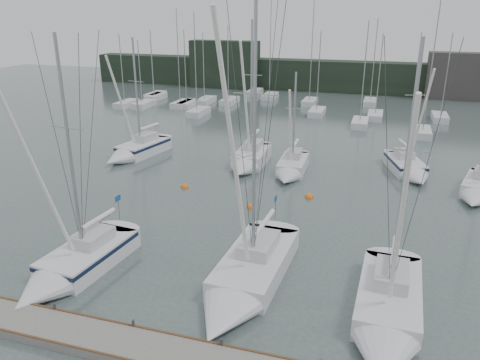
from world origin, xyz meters
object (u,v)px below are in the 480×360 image
Objects in this scene: sailboat_near_right at (387,321)px; sailboat_mid_e at (478,191)px; sailboat_mid_b at (248,161)px; buoy_a at (251,208)px; sailboat_mid_a at (134,151)px; buoy_b at (309,197)px; sailboat_near_center at (242,285)px; sailboat_mid_d at (409,169)px; sailboat_mid_c at (291,169)px; buoy_c at (185,187)px; sailboat_near_left at (70,269)px.

sailboat_mid_e is (6.22, 17.98, -0.00)m from sailboat_near_right.
sailboat_mid_b is 8.83m from buoy_a.
sailboat_mid_b reaches higher than buoy_a.
sailboat_mid_a is 18.06m from buoy_b.
sailboat_near_center is 19.47m from sailboat_mid_b.
sailboat_near_right reaches higher than buoy_a.
sailboat_mid_d is at bearing 16.52° from sailboat_mid_a.
sailboat_mid_d reaches higher than sailboat_mid_c.
buoy_c is at bearing -120.80° from sailboat_mid_b.
sailboat_near_center reaches higher than sailboat_near_left.
buoy_a is at bearing -101.73° from sailboat_mid_c.
sailboat_mid_d is at bearing 44.06° from buoy_a.
sailboat_near_right is at bearing -110.74° from sailboat_mid_d.
sailboat_near_left is 19.44× the size of buoy_b.
sailboat_mid_b is (-5.21, 18.76, 0.06)m from sailboat_near_center.
sailboat_mid_a reaches higher than sailboat_mid_d.
sailboat_mid_b is 19.52× the size of buoy_b.
sailboat_mid_e is (14.25, -0.69, 0.01)m from sailboat_mid_c.
buoy_b is (2.32, -4.45, -0.51)m from sailboat_mid_c.
sailboat_mid_a is 9.64m from buoy_c.
sailboat_near_left is 1.00× the size of sailboat_mid_b.
sailboat_near_center is at bearing 175.77° from sailboat_near_right.
sailboat_mid_d is (1.48, 21.58, 0.02)m from sailboat_near_right.
buoy_b is at bearing 60.97° from sailboat_near_left.
buoy_a is at bearing -20.75° from buoy_c.
sailboat_mid_c is at bearing 117.57° from buoy_b.
sailboat_near_center is at bearing -55.81° from buoy_c.
sailboat_near_right is 21.63m from sailboat_mid_d.
sailboat_mid_b is (3.74, 19.99, 0.03)m from sailboat_near_left.
buoy_a is (6.40, 11.59, -0.56)m from sailboat_near_left.
buoy_a is at bearing 66.35° from sailboat_near_left.
sailboat_near_right is 1.23× the size of sailboat_mid_e.
sailboat_mid_a is at bearing 142.86° from buoy_c.
sailboat_near_left is at bearing -176.19° from sailboat_near_right.
sailboat_near_center reaches higher than sailboat_mid_d.
sailboat_mid_e is at bearing 45.33° from sailboat_near_left.
sailboat_mid_c is at bearing -13.57° from sailboat_mid_b.
sailboat_near_left is 21.01m from sailboat_mid_a.
sailboat_near_left is at bearing -113.88° from sailboat_mid_c.
sailboat_near_center is at bearing -128.47° from sailboat_mid_d.
sailboat_mid_a is 0.88× the size of sailboat_mid_b.
sailboat_near_center is 1.40× the size of sailboat_mid_a.
sailboat_mid_c is 7.69m from buoy_a.
buoy_c is at bearing -170.95° from sailboat_mid_d.
sailboat_mid_b reaches higher than buoy_c.
sailboat_mid_d is 5.95m from sailboat_mid_e.
sailboat_mid_a reaches higher than buoy_a.
buoy_c is at bearing 126.69° from sailboat_near_center.
buoy_b is (6.29, -5.28, -0.60)m from sailboat_mid_b.
buoy_c is (-7.35, -5.27, -0.51)m from sailboat_mid_c.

